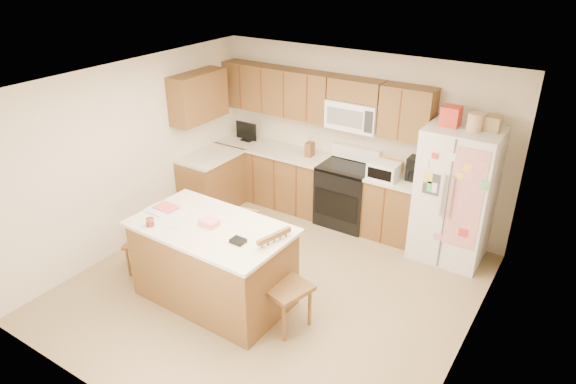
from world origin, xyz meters
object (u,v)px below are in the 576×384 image
Objects in this scene: stove at (346,193)px; windsor_chair_right at (285,286)px; refrigerator at (456,194)px; windsor_chair_left at (144,242)px; windsor_chair_back at (251,239)px; island at (213,263)px.

stove is 1.04× the size of windsor_chair_right.
refrigerator is at bearing -2.30° from stove.
windsor_chair_back reaches higher than windsor_chair_left.
windsor_chair_right reaches higher than windsor_chair_left.
windsor_chair_left is at bearing -121.56° from stove.
stove reaches higher than windsor_chair_right.
windsor_chair_right is (0.94, 0.06, 0.02)m from island.
windsor_chair_right is at bearing 3.70° from island.
windsor_chair_left is 1.35m from windsor_chair_back.
windsor_chair_back is (0.01, 0.71, -0.04)m from island.
refrigerator reaches higher than windsor_chair_left.
windsor_chair_right reaches higher than windsor_chair_back.
windsor_chair_left is at bearing -145.93° from windsor_chair_back.
island is 1.11m from windsor_chair_left.
stove is at bearing 79.84° from island.
refrigerator is at bearing 38.31° from windsor_chair_left.
windsor_chair_left is (-3.13, -2.47, -0.50)m from refrigerator.
stove is 1.63m from refrigerator.
refrigerator reaches higher than windsor_chair_right.
island is at bearing 2.29° from windsor_chair_left.
refrigerator reaches higher than island.
windsor_chair_right is (0.94, -0.65, 0.06)m from windsor_chair_back.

